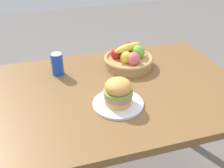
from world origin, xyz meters
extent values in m
cube|color=brown|center=(0.00, 0.00, 0.73)|extent=(1.40, 0.90, 0.04)
cylinder|color=brown|center=(-0.62, 0.37, 0.35)|extent=(0.07, 0.07, 0.71)
cylinder|color=brown|center=(0.62, 0.37, 0.35)|extent=(0.07, 0.07, 0.71)
cylinder|color=white|center=(0.00, -0.14, 0.76)|extent=(0.24, 0.24, 0.01)
cylinder|color=#DBAD60|center=(0.00, -0.14, 0.78)|extent=(0.13, 0.13, 0.03)
cylinder|color=#C67075|center=(0.00, -0.14, 0.80)|extent=(0.13, 0.13, 0.02)
cylinder|color=#84A84C|center=(0.00, -0.14, 0.82)|extent=(0.14, 0.14, 0.02)
ellipsoid|color=#DF9F4D|center=(0.00, -0.14, 0.85)|extent=(0.13, 0.13, 0.08)
cylinder|color=blue|center=(-0.23, 0.25, 0.81)|extent=(0.07, 0.07, 0.12)
cylinder|color=silver|center=(-0.23, 0.25, 0.87)|extent=(0.06, 0.06, 0.00)
cylinder|color=tan|center=(0.18, 0.22, 0.78)|extent=(0.28, 0.28, 0.05)
torus|color=tan|center=(0.18, 0.22, 0.80)|extent=(0.29, 0.29, 0.02)
sphere|color=#6BAD38|center=(0.24, 0.22, 0.83)|extent=(0.08, 0.08, 0.08)
sphere|color=maroon|center=(0.21, 0.28, 0.83)|extent=(0.08, 0.08, 0.08)
sphere|color=red|center=(0.11, 0.25, 0.83)|extent=(0.07, 0.07, 0.07)
sphere|color=gold|center=(0.15, 0.18, 0.83)|extent=(0.07, 0.07, 0.07)
sphere|color=#D16066|center=(0.19, 0.15, 0.83)|extent=(0.08, 0.08, 0.08)
ellipsoid|color=yellow|center=(0.18, 0.24, 0.86)|extent=(0.20, 0.12, 0.05)
camera|label=1|loc=(-0.34, -1.14, 1.53)|focal=44.04mm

